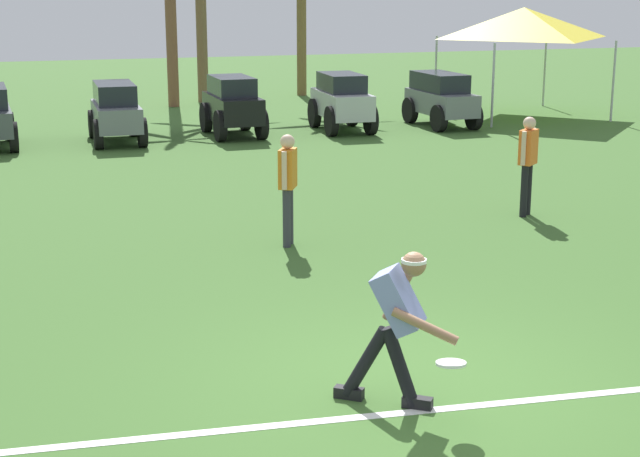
{
  "coord_description": "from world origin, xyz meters",
  "views": [
    {
      "loc": [
        -3.32,
        -7.65,
        3.58
      ],
      "look_at": [
        -0.12,
        2.45,
        0.9
      ],
      "focal_mm": 55.0,
      "sensor_mm": 36.0,
      "label": 1
    }
  ],
  "objects_px": {
    "teammate_midfield": "(288,179)",
    "frisbee_thrower": "(397,319)",
    "parked_car_slot_f": "(342,101)",
    "parked_car_slot_g": "(441,98)",
    "parked_car_slot_e": "(232,104)",
    "frisbee_in_flight": "(451,363)",
    "teammate_near_sideline": "(528,157)",
    "event_tent": "(524,23)",
    "parked_car_slot_d": "(116,111)"
  },
  "relations": [
    {
      "from": "teammate_midfield",
      "to": "parked_car_slot_f",
      "type": "height_order",
      "value": "teammate_midfield"
    },
    {
      "from": "teammate_midfield",
      "to": "event_tent",
      "type": "height_order",
      "value": "event_tent"
    },
    {
      "from": "frisbee_thrower",
      "to": "frisbee_in_flight",
      "type": "xyz_separation_m",
      "value": [
        0.3,
        -0.47,
        -0.26
      ]
    },
    {
      "from": "parked_car_slot_f",
      "to": "frisbee_thrower",
      "type": "bearing_deg",
      "value": -107.16
    },
    {
      "from": "frisbee_thrower",
      "to": "parked_car_slot_f",
      "type": "height_order",
      "value": "parked_car_slot_f"
    },
    {
      "from": "parked_car_slot_d",
      "to": "parked_car_slot_f",
      "type": "height_order",
      "value": "parked_car_slot_f"
    },
    {
      "from": "parked_car_slot_g",
      "to": "event_tent",
      "type": "xyz_separation_m",
      "value": [
        2.88,
        1.14,
        1.78
      ]
    },
    {
      "from": "teammate_midfield",
      "to": "parked_car_slot_g",
      "type": "height_order",
      "value": "teammate_midfield"
    },
    {
      "from": "teammate_near_sideline",
      "to": "parked_car_slot_f",
      "type": "relative_size",
      "value": 0.65
    },
    {
      "from": "parked_car_slot_e",
      "to": "event_tent",
      "type": "xyz_separation_m",
      "value": [
        8.25,
        1.1,
        1.76
      ]
    },
    {
      "from": "parked_car_slot_e",
      "to": "parked_car_slot_f",
      "type": "bearing_deg",
      "value": -1.0
    },
    {
      "from": "frisbee_thrower",
      "to": "teammate_midfield",
      "type": "bearing_deg",
      "value": 84.08
    },
    {
      "from": "frisbee_thrower",
      "to": "event_tent",
      "type": "height_order",
      "value": "event_tent"
    },
    {
      "from": "parked_car_slot_e",
      "to": "teammate_near_sideline",
      "type": "bearing_deg",
      "value": -74.82
    },
    {
      "from": "parked_car_slot_e",
      "to": "parked_car_slot_f",
      "type": "xyz_separation_m",
      "value": [
        2.73,
        -0.05,
        0.0
      ]
    },
    {
      "from": "teammate_midfield",
      "to": "parked_car_slot_d",
      "type": "bearing_deg",
      "value": 97.35
    },
    {
      "from": "frisbee_in_flight",
      "to": "parked_car_slot_g",
      "type": "xyz_separation_m",
      "value": [
        7.11,
        15.88,
        0.19
      ]
    },
    {
      "from": "frisbee_thrower",
      "to": "parked_car_slot_e",
      "type": "bearing_deg",
      "value": 82.51
    },
    {
      "from": "teammate_near_sideline",
      "to": "parked_car_slot_g",
      "type": "bearing_deg",
      "value": 73.4
    },
    {
      "from": "frisbee_in_flight",
      "to": "teammate_midfield",
      "type": "xyz_separation_m",
      "value": [
        0.26,
        5.87,
        0.41
      ]
    },
    {
      "from": "parked_car_slot_e",
      "to": "parked_car_slot_f",
      "type": "relative_size",
      "value": 0.99
    },
    {
      "from": "teammate_midfield",
      "to": "frisbee_thrower",
      "type": "bearing_deg",
      "value": -95.92
    },
    {
      "from": "teammate_midfield",
      "to": "parked_car_slot_e",
      "type": "bearing_deg",
      "value": 81.68
    },
    {
      "from": "teammate_near_sideline",
      "to": "parked_car_slot_d",
      "type": "distance_m",
      "value": 10.72
    },
    {
      "from": "frisbee_thrower",
      "to": "teammate_near_sideline",
      "type": "distance_m",
      "value": 7.55
    },
    {
      "from": "teammate_midfield",
      "to": "parked_car_slot_d",
      "type": "xyz_separation_m",
      "value": [
        -1.28,
        9.91,
        -0.22
      ]
    },
    {
      "from": "parked_car_slot_g",
      "to": "parked_car_slot_f",
      "type": "bearing_deg",
      "value": -179.9
    },
    {
      "from": "teammate_near_sideline",
      "to": "parked_car_slot_e",
      "type": "relative_size",
      "value": 0.66
    },
    {
      "from": "frisbee_thrower",
      "to": "frisbee_in_flight",
      "type": "bearing_deg",
      "value": -57.89
    },
    {
      "from": "teammate_midfield",
      "to": "teammate_near_sideline",
      "type": "bearing_deg",
      "value": 8.41
    },
    {
      "from": "frisbee_in_flight",
      "to": "event_tent",
      "type": "distance_m",
      "value": 19.84
    },
    {
      "from": "teammate_near_sideline",
      "to": "parked_car_slot_g",
      "type": "distance_m",
      "value": 9.83
    },
    {
      "from": "parked_car_slot_d",
      "to": "event_tent",
      "type": "bearing_deg",
      "value": 6.48
    },
    {
      "from": "frisbee_in_flight",
      "to": "parked_car_slot_e",
      "type": "height_order",
      "value": "parked_car_slot_e"
    },
    {
      "from": "frisbee_thrower",
      "to": "parked_car_slot_f",
      "type": "xyz_separation_m",
      "value": [
        4.76,
        15.41,
        -0.05
      ]
    },
    {
      "from": "parked_car_slot_e",
      "to": "parked_car_slot_f",
      "type": "distance_m",
      "value": 2.73
    },
    {
      "from": "teammate_midfield",
      "to": "parked_car_slot_g",
      "type": "bearing_deg",
      "value": 55.65
    },
    {
      "from": "parked_car_slot_e",
      "to": "event_tent",
      "type": "relative_size",
      "value": 0.65
    },
    {
      "from": "frisbee_thrower",
      "to": "teammate_near_sideline",
      "type": "xyz_separation_m",
      "value": [
        4.6,
        5.99,
        0.15
      ]
    },
    {
      "from": "parked_car_slot_d",
      "to": "parked_car_slot_e",
      "type": "relative_size",
      "value": 1.02
    },
    {
      "from": "teammate_midfield",
      "to": "event_tent",
      "type": "distance_m",
      "value": 14.88
    },
    {
      "from": "frisbee_thrower",
      "to": "event_tent",
      "type": "bearing_deg",
      "value": 58.14
    },
    {
      "from": "frisbee_in_flight",
      "to": "parked_car_slot_e",
      "type": "relative_size",
      "value": 0.12
    },
    {
      "from": "teammate_midfield",
      "to": "event_tent",
      "type": "relative_size",
      "value": 0.43
    },
    {
      "from": "parked_car_slot_f",
      "to": "parked_car_slot_d",
      "type": "bearing_deg",
      "value": -178.89
    },
    {
      "from": "frisbee_in_flight",
      "to": "teammate_near_sideline",
      "type": "relative_size",
      "value": 0.19
    },
    {
      "from": "frisbee_thrower",
      "to": "parked_car_slot_d",
      "type": "distance_m",
      "value": 15.32
    },
    {
      "from": "parked_car_slot_d",
      "to": "parked_car_slot_g",
      "type": "xyz_separation_m",
      "value": [
        8.12,
        0.11,
        0.0
      ]
    },
    {
      "from": "teammate_near_sideline",
      "to": "parked_car_slot_f",
      "type": "xyz_separation_m",
      "value": [
        0.16,
        9.41,
        -0.2
      ]
    },
    {
      "from": "frisbee_thrower",
      "to": "teammate_near_sideline",
      "type": "bearing_deg",
      "value": 52.5
    }
  ]
}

